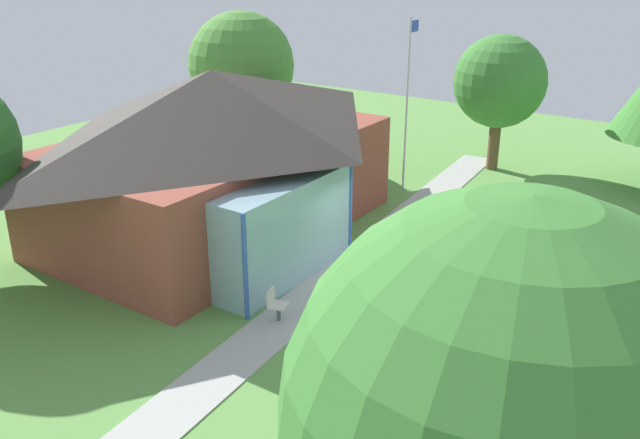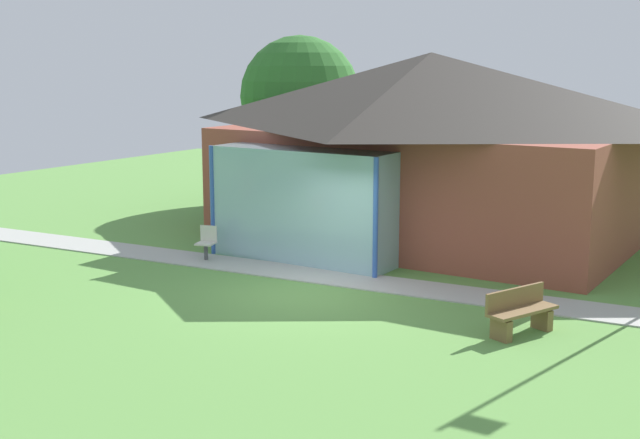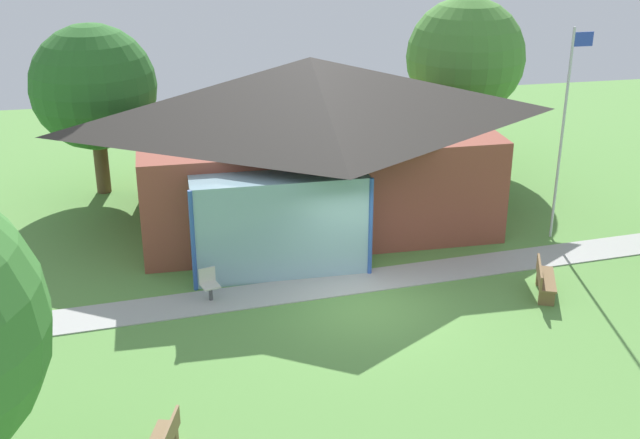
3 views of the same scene
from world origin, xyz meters
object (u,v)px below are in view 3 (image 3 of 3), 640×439
at_px(flagpole, 564,127).
at_px(tree_behind_pavilion_right, 465,57).
at_px(bench_mid_right, 544,281).
at_px(patio_chair_west, 209,285).
at_px(pavilion, 309,138).
at_px(tree_behind_pavilion_left, 93,87).

height_order(flagpole, tree_behind_pavilion_right, flagpole).
xyz_separation_m(bench_mid_right, patio_chair_west, (-8.59, 1.43, 0.01)).
relative_size(flagpole, bench_mid_right, 4.07).
relative_size(flagpole, tree_behind_pavilion_right, 1.02).
relative_size(patio_chair_west, tree_behind_pavilion_right, 0.14).
xyz_separation_m(pavilion, bench_mid_right, (5.01, -6.43, -2.27)).
xyz_separation_m(pavilion, tree_behind_pavilion_right, (6.81, 4.75, 1.29)).
bearing_deg(pavilion, flagpole, -23.03).
height_order(bench_mid_right, tree_behind_pavilion_left, tree_behind_pavilion_left).
bearing_deg(flagpole, tree_behind_pavilion_right, 91.01).
bearing_deg(tree_behind_pavilion_left, tree_behind_pavilion_right, 4.27).
distance_m(patio_chair_west, tree_behind_pavilion_right, 14.69).
distance_m(patio_chair_west, tree_behind_pavilion_left, 9.82).
bearing_deg(pavilion, bench_mid_right, -52.09).
xyz_separation_m(pavilion, flagpole, (6.95, -2.96, 0.79)).
bearing_deg(flagpole, pavilion, 156.97).
distance_m(flagpole, patio_chair_west, 11.15).
bearing_deg(tree_behind_pavilion_right, flagpole, -88.99).
bearing_deg(tree_behind_pavilion_right, patio_chair_west, -136.84).
xyz_separation_m(bench_mid_right, tree_behind_pavilion_left, (-11.60, 10.18, 3.30)).
xyz_separation_m(flagpole, patio_chair_west, (-10.53, -2.04, -3.05)).
distance_m(bench_mid_right, tree_behind_pavilion_left, 15.78).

